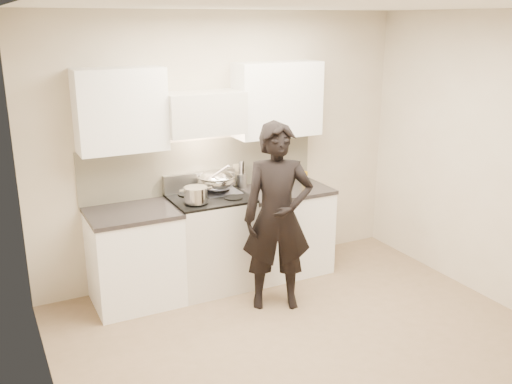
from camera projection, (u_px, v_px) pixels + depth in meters
ground_plane at (311, 345)px, 4.76m from camera, size 4.00×4.00×0.00m
room_shell at (286, 150)px, 4.59m from camera, size 4.04×3.54×2.70m
stove at (211, 241)px, 5.71m from camera, size 0.76×0.65×0.96m
counter_right at (283, 229)px, 6.07m from camera, size 0.92×0.67×0.92m
counter_left at (135, 257)px, 5.38m from camera, size 0.82×0.67×0.92m
wok at (216, 180)px, 5.68m from camera, size 0.41×0.48×0.33m
stock_pot at (196, 195)px, 5.34m from camera, size 0.32×0.24×0.15m
utensil_crock at (242, 180)px, 5.94m from camera, size 0.10×0.10×0.28m
spice_jar at (266, 181)px, 6.04m from camera, size 0.04×0.04×0.09m
oil_glass at (304, 177)px, 6.13m from camera, size 0.07×0.07×0.12m
person at (278, 217)px, 5.20m from camera, size 0.75×0.64×1.75m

